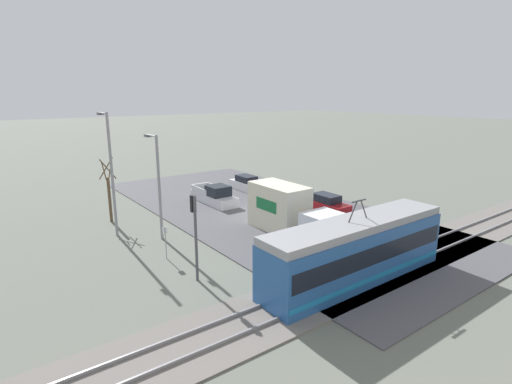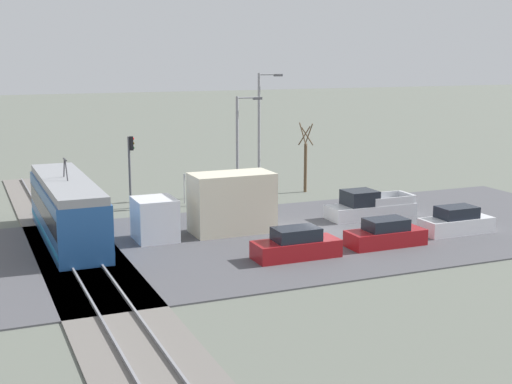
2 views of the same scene
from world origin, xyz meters
name	(u,v)px [view 1 (image 1 of 2)]	position (x,y,z in m)	size (l,w,h in m)	color
ground_plane	(265,210)	(0.00, 0.00, 0.00)	(320.00, 320.00, 0.00)	#60665B
road_surface	(265,210)	(0.00, 0.00, 0.04)	(16.98, 38.21, 0.08)	#4C4C51
rail_bed	(399,261)	(0.00, 14.06, 0.05)	(52.60, 4.40, 0.22)	slate
light_rail_tram	(356,251)	(4.36, 14.06, 1.78)	(12.34, 2.77, 4.64)	#235193
box_truck	(289,212)	(2.33, 5.98, 1.72)	(2.54, 8.23, 3.55)	silver
pickup_truck	(215,196)	(2.47, -4.67, 0.77)	(2.01, 5.83, 1.83)	silver
sedan_car_0	(284,193)	(-3.83, -1.86, 0.71)	(1.72, 4.41, 1.53)	maroon
sedan_car_1	(326,204)	(-4.04, 3.73, 0.74)	(1.75, 4.54, 1.60)	maroon
sedan_car_2	(246,184)	(-3.06, -7.25, 0.74)	(1.75, 4.36, 1.60)	silver
traffic_light_pole	(195,226)	(11.58, 8.71, 3.24)	(0.28, 0.47, 4.98)	#47474C
street_tree	(109,193)	(12.21, -5.00, 2.43)	(1.26, 1.04, 5.34)	brown
street_lamp_near_crossing	(158,179)	(10.47, 1.09, 4.40)	(0.36, 1.95, 7.58)	gray
street_lamp_mid_block	(111,167)	(12.89, -1.59, 5.19)	(0.36, 1.95, 9.10)	gray
no_parking_sign	(165,239)	(11.73, 4.87, 1.31)	(0.32, 0.08, 2.14)	gray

